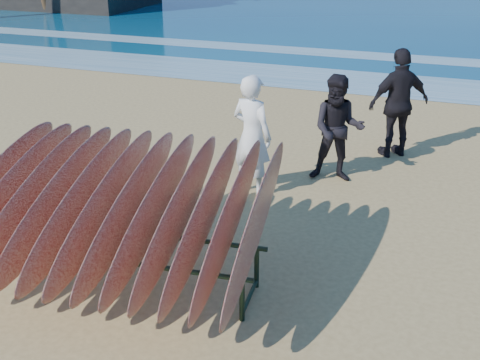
{
  "coord_description": "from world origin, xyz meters",
  "views": [
    {
      "loc": [
        2.29,
        -5.47,
        3.81
      ],
      "look_at": [
        0.0,
        0.8,
        0.95
      ],
      "focal_mm": 45.0,
      "sensor_mm": 36.0,
      "label": 1
    }
  ],
  "objects": [
    {
      "name": "ground",
      "position": [
        0.0,
        0.0,
        0.0
      ],
      "size": [
        120.0,
        120.0,
        0.0
      ],
      "primitive_type": "plane",
      "color": "tan",
      "rests_on": "ground"
    },
    {
      "name": "foam_near",
      "position": [
        0.0,
        10.0,
        0.01
      ],
      "size": [
        160.0,
        160.0,
        0.0
      ],
      "primitive_type": "plane",
      "color": "white",
      "rests_on": "ground"
    },
    {
      "name": "foam_far",
      "position": [
        0.0,
        13.5,
        0.01
      ],
      "size": [
        160.0,
        160.0,
        0.0
      ],
      "primitive_type": "plane",
      "color": "white",
      "rests_on": "ground"
    },
    {
      "name": "surfboard_rack",
      "position": [
        -0.97,
        -0.41,
        0.98
      ],
      "size": [
        3.42,
        3.15,
        1.64
      ],
      "rotation": [
        0.0,
        0.0,
        0.09
      ],
      "color": "black",
      "rests_on": "ground"
    },
    {
      "name": "person_white",
      "position": [
        -0.43,
        2.5,
        0.91
      ],
      "size": [
        0.77,
        0.62,
        1.83
      ],
      "primitive_type": "imported",
      "rotation": [
        0.0,
        0.0,
        2.83
      ],
      "color": "white",
      "rests_on": "ground"
    },
    {
      "name": "person_dark_a",
      "position": [
        0.66,
        3.44,
        0.85
      ],
      "size": [
        0.92,
        0.77,
        1.71
      ],
      "primitive_type": "imported",
      "rotation": [
        0.0,
        0.0,
        0.15
      ],
      "color": "black",
      "rests_on": "ground"
    },
    {
      "name": "person_dark_b",
      "position": [
        1.42,
        4.89,
        0.95
      ],
      "size": [
        1.17,
        1.03,
        1.9
      ],
      "primitive_type": "imported",
      "rotation": [
        0.0,
        0.0,
        3.78
      ],
      "color": "black",
      "rests_on": "ground"
    }
  ]
}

